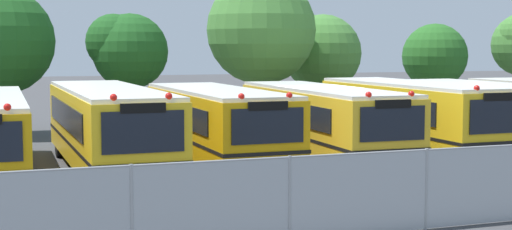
# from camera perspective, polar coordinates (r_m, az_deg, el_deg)

# --- Properties ---
(ground_plane) EXTENTS (160.00, 160.00, 0.00)m
(ground_plane) POSITION_cam_1_polar(r_m,az_deg,el_deg) (26.31, 4.87, -3.31)
(ground_plane) COLOR #424244
(school_bus_1) EXTENTS (2.55, 11.04, 2.73)m
(school_bus_1) POSITION_cam_1_polar(r_m,az_deg,el_deg) (23.88, -11.07, -0.77)
(school_bus_1) COLOR yellow
(school_bus_1) RESTS_ON ground_plane
(school_bus_2) EXTENTS (2.64, 9.58, 2.62)m
(school_bus_2) POSITION_cam_1_polar(r_m,az_deg,el_deg) (24.99, -2.98, -0.57)
(school_bus_2) COLOR #EAA80C
(school_bus_2) RESTS_ON ground_plane
(school_bus_3) EXTENTS (2.74, 10.16, 2.62)m
(school_bus_3) POSITION_cam_1_polar(r_m,az_deg,el_deg) (25.91, 4.93, -0.37)
(school_bus_3) COLOR yellow
(school_bus_3) RESTS_ON ground_plane
(school_bus_4) EXTENTS (2.62, 9.80, 2.73)m
(school_bus_4) POSITION_cam_1_polar(r_m,az_deg,el_deg) (27.64, 11.64, 0.00)
(school_bus_4) COLOR yellow
(school_bus_4) RESTS_ON ground_plane
(school_bus_5) EXTENTS (2.59, 9.63, 2.60)m
(school_bus_5) POSITION_cam_1_polar(r_m,az_deg,el_deg) (30.07, 17.28, 0.16)
(school_bus_5) COLOR #EAA80C
(school_bus_5) RESTS_ON ground_plane
(tree_1) EXTENTS (4.63, 4.63, 6.43)m
(tree_1) POSITION_cam_1_polar(r_m,az_deg,el_deg) (34.58, -18.43, 5.28)
(tree_1) COLOR #4C3823
(tree_1) RESTS_ON ground_plane
(tree_2) EXTENTS (3.60, 3.34, 5.34)m
(tree_2) POSITION_cam_1_polar(r_m,az_deg,el_deg) (33.95, -9.77, 4.91)
(tree_2) COLOR #4C3823
(tree_2) RESTS_ON ground_plane
(tree_3) EXTENTS (5.04, 5.04, 7.17)m
(tree_3) POSITION_cam_1_polar(r_m,az_deg,el_deg) (35.14, 0.33, 6.46)
(tree_3) COLOR #4C3823
(tree_3) RESTS_ON ground_plane
(tree_4) EXTENTS (3.91, 3.91, 5.50)m
(tree_4) POSITION_cam_1_polar(r_m,az_deg,el_deg) (38.38, 4.81, 4.51)
(tree_4) COLOR #4C3823
(tree_4) RESTS_ON ground_plane
(tree_5) EXTENTS (3.51, 3.51, 5.13)m
(tree_5) POSITION_cam_1_polar(r_m,az_deg,el_deg) (42.21, 13.22, 4.29)
(tree_5) COLOR #4C3823
(tree_5) RESTS_ON ground_plane
(chainlink_fence) EXTENTS (28.13, 0.07, 1.73)m
(chainlink_fence) POSITION_cam_1_polar(r_m,az_deg,el_deg) (17.32, 17.01, -4.90)
(chainlink_fence) COLOR #9EA0A3
(chainlink_fence) RESTS_ON ground_plane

